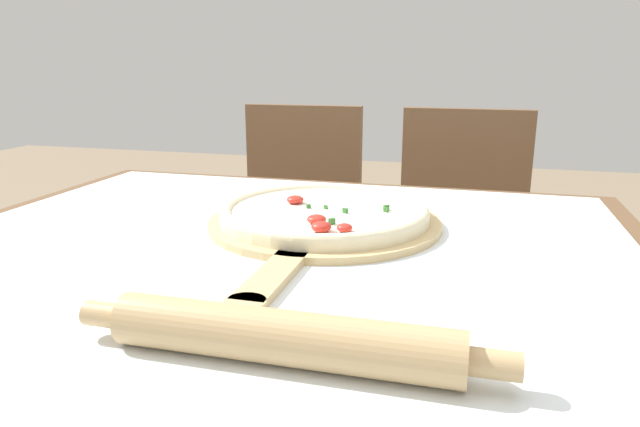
# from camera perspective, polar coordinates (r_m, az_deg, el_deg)

# --- Properties ---
(dining_table) EXTENTS (1.18, 1.04, 0.74)m
(dining_table) POSITION_cam_1_polar(r_m,az_deg,el_deg) (0.92, -5.05, -9.72)
(dining_table) COLOR brown
(dining_table) RESTS_ON ground_plane
(towel_cloth) EXTENTS (1.10, 0.96, 0.00)m
(towel_cloth) POSITION_cam_1_polar(r_m,az_deg,el_deg) (0.88, -5.21, -3.50)
(towel_cloth) COLOR silver
(towel_cloth) RESTS_ON dining_table
(pizza_peel) EXTENTS (0.40, 0.58, 0.01)m
(pizza_peel) POSITION_cam_1_polar(r_m,az_deg,el_deg) (0.97, 0.19, -1.19)
(pizza_peel) COLOR tan
(pizza_peel) RESTS_ON towel_cloth
(pizza) EXTENTS (0.36, 0.36, 0.04)m
(pizza) POSITION_cam_1_polar(r_m,az_deg,el_deg) (0.98, 0.46, 0.14)
(pizza) COLOR beige
(pizza) RESTS_ON pizza_peel
(rolling_pin) EXTENTS (0.43, 0.05, 0.05)m
(rolling_pin) POSITION_cam_1_polar(r_m,az_deg,el_deg) (0.55, -3.67, -12.26)
(rolling_pin) COLOR tan
(rolling_pin) RESTS_ON towel_cloth
(chair_left) EXTENTS (0.40, 0.40, 0.88)m
(chair_left) POSITION_cam_1_polar(r_m,az_deg,el_deg) (1.82, -2.39, -1.20)
(chair_left) COLOR brown
(chair_left) RESTS_ON ground_plane
(chair_right) EXTENTS (0.40, 0.40, 0.88)m
(chair_right) POSITION_cam_1_polar(r_m,az_deg,el_deg) (1.74, 13.80, -2.41)
(chair_right) COLOR brown
(chair_right) RESTS_ON ground_plane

